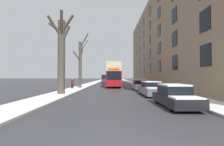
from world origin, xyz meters
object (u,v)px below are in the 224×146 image
at_px(bare_tree_left_0, 62,53).
at_px(parked_car_1, 152,89).
at_px(parked_car_0, 175,96).
at_px(double_decker_bus, 114,74).
at_px(parked_car_2, 140,85).
at_px(oncoming_van, 106,79).
at_px(bare_tree_left_1, 81,63).
at_px(pedestrian_left_sidewalk, 73,83).

xyz_separation_m(bare_tree_left_0, parked_car_1, (9.04, -0.21, -3.57)).
bearing_deg(parked_car_1, parked_car_0, -90.00).
xyz_separation_m(bare_tree_left_0, double_decker_bus, (5.42, 13.19, -1.78)).
relative_size(parked_car_2, oncoming_van, 0.84).
bearing_deg(bare_tree_left_1, parked_car_0, -58.11).
xyz_separation_m(bare_tree_left_0, parked_car_2, (9.04, 5.92, -3.57)).
height_order(bare_tree_left_0, parked_car_0, bare_tree_left_0).
xyz_separation_m(double_decker_bus, parked_car_2, (3.61, -7.26, -1.79)).
bearing_deg(pedestrian_left_sidewalk, parked_car_1, -84.84).
xyz_separation_m(parked_car_2, oncoming_van, (-5.79, 22.79, 0.65)).
bearing_deg(parked_car_1, bare_tree_left_0, 178.69).
xyz_separation_m(double_decker_bus, parked_car_1, (3.61, -13.39, -1.79)).
bearing_deg(oncoming_van, double_decker_bus, -82.03).
bearing_deg(bare_tree_left_0, pedestrian_left_sidewalk, 95.91).
distance_m(parked_car_0, oncoming_van, 34.90).
xyz_separation_m(bare_tree_left_1, parked_car_0, (8.94, -14.37, -3.48)).
height_order(bare_tree_left_0, pedestrian_left_sidewalk, bare_tree_left_0).
relative_size(bare_tree_left_0, bare_tree_left_1, 0.96).
relative_size(double_decker_bus, parked_car_0, 2.55).
relative_size(parked_car_0, oncoming_van, 0.75).
xyz_separation_m(double_decker_bus, pedestrian_left_sidewalk, (-6.14, -6.24, -1.53)).
distance_m(oncoming_van, pedestrian_left_sidewalk, 22.13).
xyz_separation_m(bare_tree_left_1, double_decker_bus, (5.33, 4.51, -1.67)).
height_order(bare_tree_left_0, double_decker_bus, bare_tree_left_0).
height_order(parked_car_1, pedestrian_left_sidewalk, pedestrian_left_sidewalk).
bearing_deg(double_decker_bus, bare_tree_left_1, -139.72).
bearing_deg(bare_tree_left_0, double_decker_bus, 67.64).
bearing_deg(parked_car_0, double_decker_bus, 100.83).
relative_size(parked_car_0, parked_car_2, 0.89).
bearing_deg(parked_car_0, bare_tree_left_0, 147.79).
distance_m(bare_tree_left_0, pedestrian_left_sidewalk, 7.73).
height_order(parked_car_0, pedestrian_left_sidewalk, pedestrian_left_sidewalk).
relative_size(bare_tree_left_0, parked_car_2, 1.80).
relative_size(bare_tree_left_1, pedestrian_left_sidewalk, 5.04).
bearing_deg(pedestrian_left_sidewalk, parked_car_0, -100.94).
bearing_deg(parked_car_0, bare_tree_left_1, 121.89).
height_order(bare_tree_left_1, oncoming_van, bare_tree_left_1).
distance_m(parked_car_0, pedestrian_left_sidewalk, 15.97).
distance_m(double_decker_bus, oncoming_van, 15.72).
bearing_deg(double_decker_bus, pedestrian_left_sidewalk, -134.56).
height_order(bare_tree_left_0, oncoming_van, bare_tree_left_0).
height_order(parked_car_0, parked_car_2, parked_car_2).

